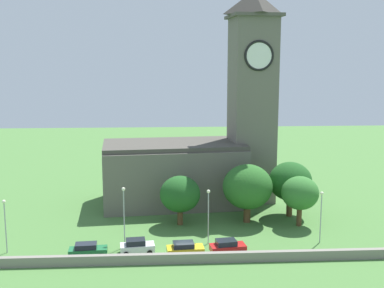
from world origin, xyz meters
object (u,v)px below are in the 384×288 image
(church, at_px, (202,145))
(streetlamp_west_mid, at_px, (124,208))
(streetlamp_west_end, at_px, (5,217))
(tree_riverside_east, at_px, (290,181))
(car_green, at_px, (88,250))
(streetlamp_central, at_px, (208,208))
(tree_riverside_west, at_px, (248,187))
(streetlamp_east_mid, at_px, (321,209))
(car_red, at_px, (227,247))
(car_white, at_px, (137,246))
(car_yellow, at_px, (185,249))
(tree_by_tower, at_px, (300,193))
(tree_churchyard, at_px, (180,194))

(church, relative_size, streetlamp_west_mid, 4.42)
(church, xyz_separation_m, streetlamp_west_end, (-25.18, -20.26, -4.98))
(church, xyz_separation_m, tree_riverside_east, (12.37, -8.38, -4.14))
(car_green, distance_m, streetlamp_central, 15.41)
(streetlamp_west_mid, xyz_separation_m, tree_riverside_west, (16.77, 8.52, 0.16))
(streetlamp_west_end, bearing_deg, streetlamp_east_mid, 1.49)
(car_red, xyz_separation_m, streetlamp_central, (-2.01, 3.24, 3.84))
(car_red, bearing_deg, car_white, 176.19)
(streetlamp_west_mid, bearing_deg, streetlamp_west_end, -175.91)
(car_yellow, bearing_deg, car_green, 178.48)
(streetlamp_west_mid, relative_size, streetlamp_east_mid, 1.14)
(tree_by_tower, bearing_deg, streetlamp_east_mid, -82.60)
(car_red, height_order, tree_riverside_east, tree_riverside_east)
(tree_riverside_east, xyz_separation_m, tree_riverside_west, (-6.78, -2.36, -0.09))
(streetlamp_west_end, relative_size, streetlamp_east_mid, 0.98)
(streetlamp_west_mid, xyz_separation_m, tree_by_tower, (23.80, 6.52, -0.34))
(tree_churchyard, bearing_deg, streetlamp_west_mid, -131.89)
(car_yellow, relative_size, streetlamp_west_end, 0.68)
(streetlamp_west_end, bearing_deg, tree_riverside_west, 17.20)
(car_green, xyz_separation_m, streetlamp_central, (14.57, 3.21, 3.87))
(car_white, bearing_deg, streetlamp_west_mid, 128.30)
(car_yellow, bearing_deg, streetlamp_west_end, 174.51)
(streetlamp_west_end, relative_size, streetlamp_west_mid, 0.86)
(streetlamp_west_mid, bearing_deg, car_green, -146.37)
(tree_riverside_west, bearing_deg, car_red, -110.95)
(church, xyz_separation_m, car_yellow, (-3.85, -22.31, -8.59))
(tree_churchyard, distance_m, tree_riverside_east, 16.67)
(car_green, bearing_deg, car_yellow, -1.52)
(tree_churchyard, bearing_deg, car_green, -136.45)
(church, bearing_deg, streetlamp_east_mid, -55.05)
(car_yellow, relative_size, car_red, 1.01)
(car_yellow, height_order, streetlamp_central, streetlamp_central)
(car_white, distance_m, tree_riverside_west, 18.97)
(church, distance_m, tree_by_tower, 18.55)
(streetlamp_west_mid, xyz_separation_m, tree_riverside_east, (23.55, 10.88, 0.25))
(streetlamp_east_mid, bearing_deg, tree_churchyard, 155.45)
(tree_churchyard, distance_m, tree_riverside_west, 9.65)
(car_yellow, height_order, car_red, car_red)
(streetlamp_west_end, relative_size, tree_by_tower, 0.93)
(car_white, distance_m, streetlamp_west_mid, 4.91)
(tree_riverside_west, distance_m, tree_by_tower, 7.32)
(car_red, height_order, streetlamp_central, streetlamp_central)
(tree_churchyard, bearing_deg, tree_riverside_west, 3.20)
(car_white, relative_size, streetlamp_central, 0.60)
(car_white, height_order, tree_by_tower, tree_by_tower)
(car_yellow, distance_m, car_red, 5.13)
(car_green, height_order, car_white, car_white)
(streetlamp_west_end, bearing_deg, car_green, -10.02)
(streetlamp_central, bearing_deg, car_red, -58.26)
(car_green, height_order, car_yellow, car_green)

